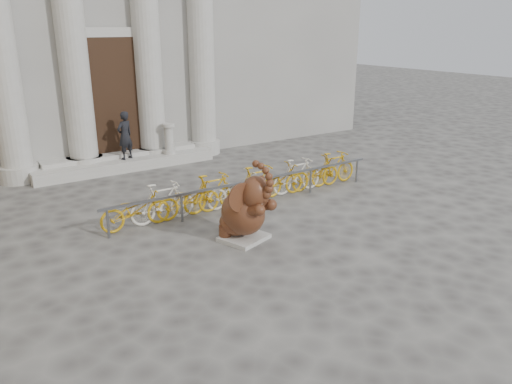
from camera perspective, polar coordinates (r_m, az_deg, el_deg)
ground at (r=9.48m, az=5.01°, el=-10.33°), size 80.00×80.00×0.00m
entrance_steps at (r=17.26m, az=-14.73°, el=3.21°), size 6.00×1.20×0.36m
elephant_statue at (r=10.95m, az=-1.30°, el=-2.22°), size 1.26×1.49×1.89m
bike_rack at (r=13.29m, az=-1.18°, el=0.73°), size 8.05×0.53×1.00m
pedestrian at (r=16.89m, az=-14.75°, el=6.27°), size 0.68×0.57×1.58m
balustrade_post at (r=17.34m, az=-9.92°, el=5.88°), size 0.43×0.43×1.05m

